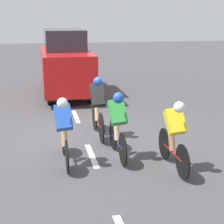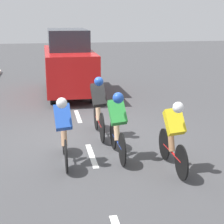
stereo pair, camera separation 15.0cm
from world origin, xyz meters
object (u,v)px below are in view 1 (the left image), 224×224
(cyclist_blue, at_px, (64,129))
(cyclist_green, at_px, (118,123))
(cyclist_black, at_px, (98,105))
(support_car, at_px, (65,63))
(cyclist_yellow, at_px, (174,133))

(cyclist_blue, height_order, cyclist_green, cyclist_green)
(cyclist_blue, distance_m, cyclist_black, 1.86)
(cyclist_black, relative_size, support_car, 0.38)
(cyclist_black, bearing_deg, cyclist_yellow, 115.82)
(cyclist_green, height_order, support_car, support_car)
(cyclist_blue, bearing_deg, cyclist_black, -120.41)
(cyclist_blue, height_order, cyclist_yellow, cyclist_blue)
(cyclist_green, bearing_deg, cyclist_blue, 6.17)
(cyclist_blue, bearing_deg, cyclist_green, -173.83)
(support_car, bearing_deg, cyclist_green, 94.71)
(cyclist_black, height_order, support_car, support_car)
(cyclist_blue, bearing_deg, cyclist_yellow, 161.37)
(cyclist_black, xyz_separation_m, cyclist_yellow, (-1.11, 2.30, -0.05))
(cyclist_green, xyz_separation_m, cyclist_yellow, (-0.94, 0.81, -0.03))
(cyclist_yellow, bearing_deg, cyclist_green, -40.99)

